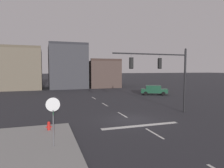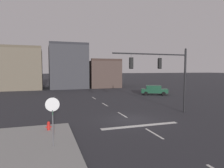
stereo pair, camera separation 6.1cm
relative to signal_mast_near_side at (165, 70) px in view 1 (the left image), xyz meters
name	(u,v)px [view 1 (the left image)]	position (x,y,z in m)	size (l,w,h in m)	color
ground_plane	(131,120)	(-4.04, -1.06, -4.32)	(400.00, 400.00, 0.00)	#2B2B30
sidewalk_near_corner	(31,146)	(-11.87, -5.06, -4.25)	(5.00, 8.00, 0.15)	gray
stop_bar_paint	(141,126)	(-4.04, -3.06, -4.32)	(6.40, 0.50, 0.01)	silver
lane_centreline	(122,115)	(-4.04, 0.94, -4.32)	(0.16, 26.40, 0.01)	silver
signal_mast_near_side	(165,70)	(0.00, 0.00, 0.00)	(7.85, 0.44, 6.44)	black
stop_sign	(53,110)	(-10.67, -5.66, -2.18)	(0.76, 0.64, 2.83)	#56565B
car_lot_nearside	(154,90)	(6.62, 13.57, -3.46)	(4.75, 3.47, 1.61)	#143D28
fire_hydrant	(49,127)	(-10.86, -2.50, -3.99)	(0.40, 0.30, 0.75)	red
building_row	(56,70)	(-8.43, 32.52, -0.13)	(29.68, 13.78, 10.17)	#665B4C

